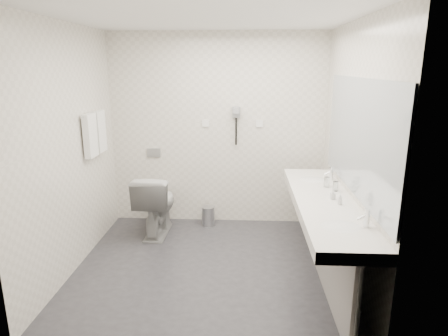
{
  "coord_description": "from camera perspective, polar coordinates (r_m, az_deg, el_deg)",
  "views": [
    {
      "loc": [
        0.35,
        -3.73,
        2.08
      ],
      "look_at": [
        0.15,
        0.15,
        1.05
      ],
      "focal_mm": 31.17,
      "sensor_mm": 36.0,
      "label": 1
    }
  ],
  "objects": [
    {
      "name": "floor",
      "position": [
        4.29,
        -2.17,
        -14.2
      ],
      "size": [
        2.8,
        2.8,
        0.0
      ],
      "primitive_type": "plane",
      "color": "#2F2E34",
      "rests_on": "ground"
    },
    {
      "name": "ceiling",
      "position": [
        3.78,
        -2.57,
        21.21
      ],
      "size": [
        2.8,
        2.8,
        0.0
      ],
      "primitive_type": "plane",
      "rotation": [
        3.14,
        0.0,
        0.0
      ],
      "color": "white",
      "rests_on": "wall_back"
    },
    {
      "name": "wall_back",
      "position": [
        5.11,
        -1.01,
        5.48
      ],
      "size": [
        2.8,
        0.0,
        2.8
      ],
      "primitive_type": "plane",
      "rotation": [
        1.57,
        0.0,
        0.0
      ],
      "color": "silver",
      "rests_on": "floor"
    },
    {
      "name": "wall_front",
      "position": [
        2.6,
        -4.99,
        -3.84
      ],
      "size": [
        2.8,
        0.0,
        2.8
      ],
      "primitive_type": "plane",
      "rotation": [
        -1.57,
        0.0,
        0.0
      ],
      "color": "silver",
      "rests_on": "floor"
    },
    {
      "name": "wall_left",
      "position": [
        4.21,
        -21.72,
        2.39
      ],
      "size": [
        0.0,
        2.6,
        2.6
      ],
      "primitive_type": "plane",
      "rotation": [
        1.57,
        0.0,
        1.57
      ],
      "color": "silver",
      "rests_on": "floor"
    },
    {
      "name": "wall_right",
      "position": [
        3.97,
        18.24,
        2.0
      ],
      "size": [
        0.0,
        2.6,
        2.6
      ],
      "primitive_type": "plane",
      "rotation": [
        1.57,
        0.0,
        -1.57
      ],
      "color": "silver",
      "rests_on": "floor"
    },
    {
      "name": "vanity_counter",
      "position": [
        3.84,
        14.48,
        -5.14
      ],
      "size": [
        0.55,
        2.2,
        0.1
      ],
      "primitive_type": "cube",
      "color": "white",
      "rests_on": "floor"
    },
    {
      "name": "vanity_panel",
      "position": [
        4.0,
        14.44,
        -10.87
      ],
      "size": [
        0.03,
        2.15,
        0.75
      ],
      "primitive_type": "cube",
      "color": "gray",
      "rests_on": "floor"
    },
    {
      "name": "vanity_post_near",
      "position": [
        3.13,
        18.85,
        -19.02
      ],
      "size": [
        0.06,
        0.06,
        0.75
      ],
      "primitive_type": "cylinder",
      "color": "silver",
      "rests_on": "floor"
    },
    {
      "name": "vanity_post_far",
      "position": [
        4.95,
        12.48,
        -5.69
      ],
      "size": [
        0.06,
        0.06,
        0.75
      ],
      "primitive_type": "cylinder",
      "color": "silver",
      "rests_on": "floor"
    },
    {
      "name": "mirror",
      "position": [
        3.74,
        19.04,
        4.32
      ],
      "size": [
        0.02,
        2.2,
        1.05
      ],
      "primitive_type": "cube",
      "color": "#B2BCC6",
      "rests_on": "wall_right"
    },
    {
      "name": "basin_near",
      "position": [
        3.23,
        16.74,
        -8.46
      ],
      "size": [
        0.4,
        0.31,
        0.05
      ],
      "primitive_type": "ellipsoid",
      "color": "white",
      "rests_on": "vanity_counter"
    },
    {
      "name": "basin_far",
      "position": [
        4.43,
        12.9,
        -1.87
      ],
      "size": [
        0.4,
        0.31,
        0.05
      ],
      "primitive_type": "ellipsoid",
      "color": "white",
      "rests_on": "vanity_counter"
    },
    {
      "name": "faucet_near",
      "position": [
        3.25,
        20.22,
        -6.91
      ],
      "size": [
        0.04,
        0.04,
        0.15
      ],
      "primitive_type": "cylinder",
      "color": "silver",
      "rests_on": "vanity_counter"
    },
    {
      "name": "faucet_far",
      "position": [
        4.45,
        15.44,
        -0.77
      ],
      "size": [
        0.04,
        0.04,
        0.15
      ],
      "primitive_type": "cylinder",
      "color": "silver",
      "rests_on": "vanity_counter"
    },
    {
      "name": "soap_bottle_a",
      "position": [
        3.82,
        15.67,
        -3.79
      ],
      "size": [
        0.05,
        0.05,
        0.09
      ],
      "primitive_type": "imported",
      "rotation": [
        0.0,
        0.0,
        0.16
      ],
      "color": "white",
      "rests_on": "vanity_counter"
    },
    {
      "name": "soap_bottle_c",
      "position": [
        3.69,
        16.68,
        -4.42
      ],
      "size": [
        0.05,
        0.05,
        0.1
      ],
      "primitive_type": "imported",
      "rotation": [
        0.0,
        0.0,
        -0.31
      ],
      "color": "white",
      "rests_on": "vanity_counter"
    },
    {
      "name": "glass_left",
      "position": [
        4.08,
        16.03,
        -2.59
      ],
      "size": [
        0.06,
        0.06,
        0.1
      ],
      "primitive_type": "cylinder",
      "rotation": [
        0.0,
        0.0,
        0.21
      ],
      "color": "silver",
      "rests_on": "vanity_counter"
    },
    {
      "name": "glass_right",
      "position": [
        4.19,
        14.84,
        -1.99
      ],
      "size": [
        0.07,
        0.07,
        0.11
      ],
      "primitive_type": "cylinder",
      "rotation": [
        0.0,
        0.0,
        -0.29
      ],
      "color": "silver",
      "rests_on": "vanity_counter"
    },
    {
      "name": "toilet",
      "position": [
        4.98,
        -9.92,
        -5.19
      ],
      "size": [
        0.46,
        0.79,
        0.79
      ],
      "primitive_type": "imported",
      "rotation": [
        0.0,
        0.0,
        3.12
      ],
      "color": "white",
      "rests_on": "floor"
    },
    {
      "name": "flush_plate",
      "position": [
        5.28,
        -10.25,
        2.23
      ],
      "size": [
        0.18,
        0.02,
        0.12
      ],
      "primitive_type": "cube",
      "color": "#B2B5BA",
      "rests_on": "wall_back"
    },
    {
      "name": "pedal_bin",
      "position": [
        5.25,
        -2.32,
        -7.1
      ],
      "size": [
        0.19,
        0.19,
        0.24
      ],
      "primitive_type": "cylinder",
      "rotation": [
        0.0,
        0.0,
        -0.1
      ],
      "color": "#B2B5BA",
      "rests_on": "floor"
    },
    {
      "name": "bin_lid",
      "position": [
        5.2,
        -2.33,
        -5.77
      ],
      "size": [
        0.17,
        0.17,
        0.02
      ],
      "primitive_type": "cylinder",
      "color": "#B2B5BA",
      "rests_on": "pedal_bin"
    },
    {
      "name": "towel_rail",
      "position": [
        4.64,
        -18.73,
        7.49
      ],
      "size": [
        0.02,
        0.62,
        0.02
      ],
      "primitive_type": "cylinder",
      "rotation": [
        1.57,
        0.0,
        0.0
      ],
      "color": "silver",
      "rests_on": "wall_left"
    },
    {
      "name": "towel_near",
      "position": [
        4.54,
        -19.02,
        4.51
      ],
      "size": [
        0.07,
        0.24,
        0.48
      ],
      "primitive_type": "cube",
      "color": "white",
      "rests_on": "towel_rail"
    },
    {
      "name": "towel_far",
      "position": [
        4.8,
        -17.8,
        5.12
      ],
      "size": [
        0.07,
        0.24,
        0.48
      ],
      "primitive_type": "cube",
      "color": "white",
      "rests_on": "towel_rail"
    },
    {
      "name": "dryer_cradle",
      "position": [
        5.04,
        1.82,
        8.2
      ],
      "size": [
        0.1,
        0.04,
        0.14
      ],
      "primitive_type": "cube",
      "color": "#95969A",
      "rests_on": "wall_back"
    },
    {
      "name": "dryer_barrel",
      "position": [
        4.97,
        1.8,
        8.46
      ],
      "size": [
        0.08,
        0.14,
        0.08
      ],
      "primitive_type": "cylinder",
      "rotation": [
        1.57,
        0.0,
        0.0
      ],
      "color": "#95969A",
      "rests_on": "dryer_cradle"
    },
    {
      "name": "dryer_cord",
      "position": [
        5.06,
        1.79,
        5.37
      ],
      "size": [
        0.02,
        0.02,
        0.35
      ],
      "primitive_type": "cylinder",
      "color": "black",
      "rests_on": "dryer_cradle"
    },
    {
      "name": "switch_plate_a",
      "position": [
        5.1,
        -2.72,
        6.58
      ],
      "size": [
        0.09,
        0.02,
        0.09
      ],
      "primitive_type": "cube",
      "color": "white",
      "rests_on": "wall_back"
    },
    {
      "name": "switch_plate_b",
      "position": [
        5.08,
        5.22,
        6.5
      ],
      "size": [
        0.09,
        0.02,
        0.09
      ],
      "primitive_type": "cube",
      "color": "white",
      "rests_on": "wall_back"
    }
  ]
}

